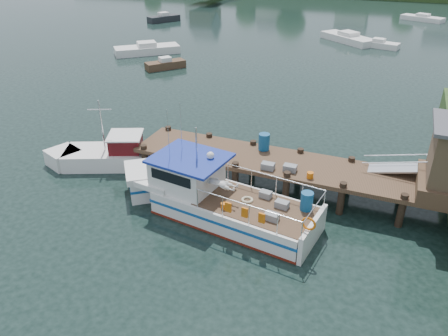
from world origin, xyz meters
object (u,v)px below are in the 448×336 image
at_px(work_boat, 113,155).
at_px(lobster_boat, 211,196).
at_px(dock, 397,165).
at_px(moored_a, 147,49).
at_px(moored_rowboat, 165,64).
at_px(moored_far, 422,18).
at_px(moored_e, 164,18).
at_px(moored_d, 348,38).
at_px(moored_b, 378,44).

bearing_deg(work_boat, lobster_boat, -42.02).
xyz_separation_m(dock, moored_a, (-25.21, 20.83, -1.79)).
height_order(lobster_boat, work_boat, lobster_boat).
distance_m(moored_rowboat, moored_far, 41.67).
distance_m(dock, moored_e, 49.85).
bearing_deg(moored_d, lobster_boat, -112.63).
xyz_separation_m(moored_b, moored_d, (-3.46, 1.48, 0.08)).
xyz_separation_m(dock, lobster_boat, (-7.38, -3.40, -1.38)).
relative_size(lobster_boat, moored_e, 2.10).
bearing_deg(moored_e, moored_far, 43.74).
xyz_separation_m(moored_rowboat, moored_d, (13.98, 17.67, 0.04)).
height_order(moored_rowboat, moored_a, moored_a).
relative_size(dock, moored_rowboat, 4.59).
bearing_deg(moored_rowboat, moored_d, 30.46).
bearing_deg(moored_far, dock, -83.28).
bearing_deg(dock, moored_b, 95.70).
bearing_deg(moored_rowboat, work_boat, -90.79).
distance_m(moored_far, moored_e, 36.67).
height_order(work_boat, moored_d, work_boat).
distance_m(dock, moored_rowboat, 26.60).
height_order(dock, moored_b, dock).
xyz_separation_m(lobster_boat, moored_d, (0.65, 37.66, -0.43)).
xyz_separation_m(dock, moored_d, (-6.73, 34.26, -1.81)).
bearing_deg(moored_far, moored_d, -105.77).
distance_m(lobster_boat, moored_d, 37.67).
relative_size(work_boat, moored_far, 1.11).
xyz_separation_m(moored_far, moored_e, (-33.71, -14.43, 0.10)).
height_order(work_boat, moored_b, work_boat).
xyz_separation_m(dock, moored_rowboat, (-20.72, 16.59, -1.85)).
xyz_separation_m(moored_a, moored_d, (18.47, 13.43, -0.01)).
bearing_deg(moored_far, moored_rowboat, -113.63).
bearing_deg(work_boat, dock, -18.90).
distance_m(lobster_boat, moored_b, 36.41).
bearing_deg(moored_b, moored_e, 148.01).
relative_size(moored_rowboat, moored_far, 0.60).
bearing_deg(lobster_boat, moored_rowboat, 131.86).
bearing_deg(moored_b, work_boat, -130.28).
xyz_separation_m(moored_b, moored_e, (-29.34, 4.89, 0.11)).
height_order(lobster_boat, moored_rowboat, lobster_boat).
relative_size(lobster_boat, moored_far, 1.63).
relative_size(moored_rowboat, moored_e, 0.77).
relative_size(work_boat, moored_d, 0.98).
xyz_separation_m(moored_rowboat, moored_far, (21.81, 35.51, -0.03)).
relative_size(moored_a, moored_e, 1.36).
distance_m(moored_far, moored_d, 19.48).
bearing_deg(work_boat, moored_e, 91.98).
distance_m(dock, work_boat, 14.27).
xyz_separation_m(lobster_boat, moored_a, (-17.83, 24.22, -0.41)).
bearing_deg(moored_far, moored_a, -122.14).
bearing_deg(moored_far, work_boat, -98.03).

